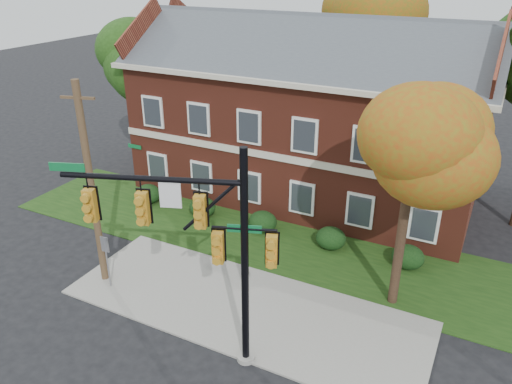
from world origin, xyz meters
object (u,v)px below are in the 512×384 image
at_px(hedge_left, 202,207).
at_px(tree_near_right, 421,143).
at_px(hedge_far_right, 408,257).
at_px(sign_post, 106,254).
at_px(hedge_right, 331,238).
at_px(utility_pole, 91,187).
at_px(traffic_signal, 200,236).
at_px(tree_far_rear, 377,18).
at_px(hedge_far_left, 148,194).
at_px(hedge_center, 263,222).
at_px(apartment_building, 307,107).
at_px(tree_left_rear, 146,63).

distance_m(hedge_left, tree_near_right, 12.68).
xyz_separation_m(hedge_far_right, sign_post, (-10.50, -6.99, 1.08)).
xyz_separation_m(hedge_right, utility_pole, (-7.58, -6.67, 3.74)).
relative_size(hedge_far_right, utility_pole, 0.17).
xyz_separation_m(tree_near_right, traffic_signal, (-5.16, -5.69, -1.97)).
distance_m(hedge_left, sign_post, 7.07).
bearing_deg(tree_far_rear, hedge_far_right, -66.63).
distance_m(hedge_far_left, hedge_far_right, 14.00).
distance_m(hedge_center, tree_far_rear, 15.57).
bearing_deg(sign_post, tree_far_rear, 71.35).
distance_m(hedge_far_left, hedge_left, 3.50).
relative_size(apartment_building, tree_far_rear, 1.63).
height_order(hedge_center, utility_pole, utility_pole).
bearing_deg(hedge_far_left, tree_near_right, -11.27).
height_order(hedge_far_left, hedge_far_right, same).
distance_m(apartment_building, hedge_center, 6.89).
height_order(hedge_right, tree_left_rear, tree_left_rear).
bearing_deg(hedge_left, tree_near_right, -14.81).
relative_size(hedge_center, tree_left_rear, 0.16).
relative_size(apartment_building, traffic_signal, 2.48).
distance_m(hedge_far_right, tree_far_rear, 16.51).
bearing_deg(hedge_far_right, sign_post, -146.36).
relative_size(apartment_building, tree_left_rear, 2.12).
height_order(apartment_building, hedge_right, apartment_building).
distance_m(tree_far_rear, traffic_signal, 22.03).
relative_size(hedge_center, sign_post, 0.59).
height_order(tree_far_rear, sign_post, tree_far_rear).
bearing_deg(tree_left_rear, sign_post, -60.75).
relative_size(hedge_far_left, utility_pole, 0.17).
distance_m(tree_near_right, utility_pole, 12.18).
relative_size(hedge_right, tree_left_rear, 0.16).
bearing_deg(hedge_center, hedge_far_right, 0.00).
bearing_deg(tree_left_rear, hedge_far_right, -13.89).
bearing_deg(hedge_left, utility_pole, -95.00).
height_order(hedge_far_right, tree_far_rear, tree_far_rear).
distance_m(apartment_building, hedge_far_left, 9.82).
xyz_separation_m(apartment_building, hedge_far_left, (-7.00, -5.25, -4.46)).
xyz_separation_m(hedge_left, hedge_far_right, (10.50, 0.00, 0.00)).
bearing_deg(sign_post, hedge_far_right, 28.55).
bearing_deg(traffic_signal, utility_pole, 143.12).
xyz_separation_m(hedge_far_right, tree_left_rear, (-16.73, 4.14, 6.16)).
bearing_deg(apartment_building, traffic_signal, -81.46).
xyz_separation_m(hedge_left, utility_pole, (-0.58, -6.67, 3.74)).
bearing_deg(hedge_far_right, utility_pole, -148.96).
bearing_deg(apartment_building, sign_post, -105.96).
height_order(hedge_center, hedge_far_right, same).
relative_size(hedge_left, sign_post, 0.59).
height_order(hedge_center, tree_far_rear, tree_far_rear).
distance_m(hedge_left, traffic_signal, 11.01).
relative_size(hedge_center, hedge_right, 1.00).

